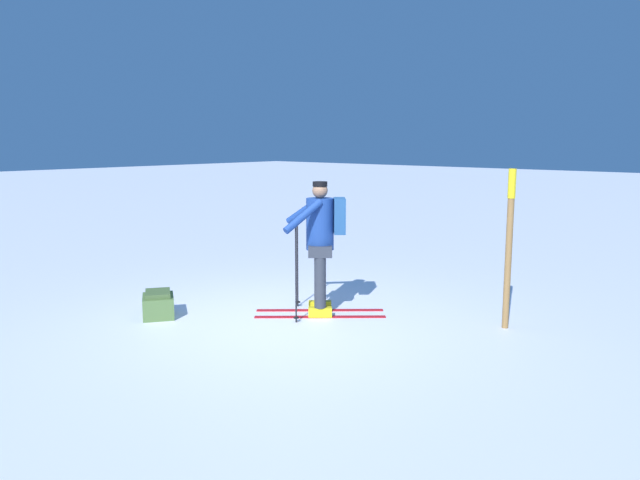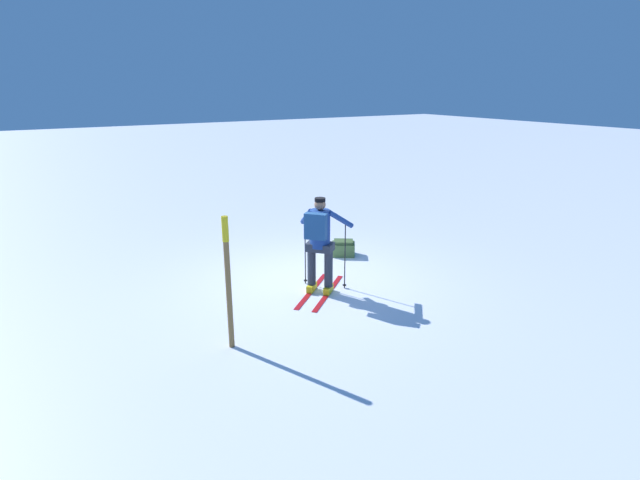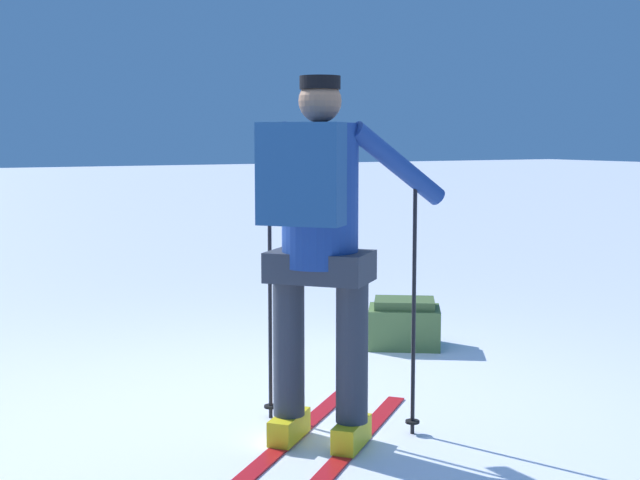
# 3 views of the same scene
# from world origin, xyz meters

# --- Properties ---
(ground_plane) EXTENTS (80.00, 80.00, 0.00)m
(ground_plane) POSITION_xyz_m (0.00, 0.00, 0.00)
(ground_plane) COLOR white
(skier) EXTENTS (1.42, 1.53, 1.73)m
(skier) POSITION_xyz_m (-0.55, 0.08, 1.01)
(skier) COLOR red
(skier) RESTS_ON ground_plane
(dropped_backpack) EXTENTS (0.59, 0.62, 0.34)m
(dropped_backpack) POSITION_xyz_m (0.92, -1.42, 0.16)
(dropped_backpack) COLOR #4C6B38
(dropped_backpack) RESTS_ON ground_plane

